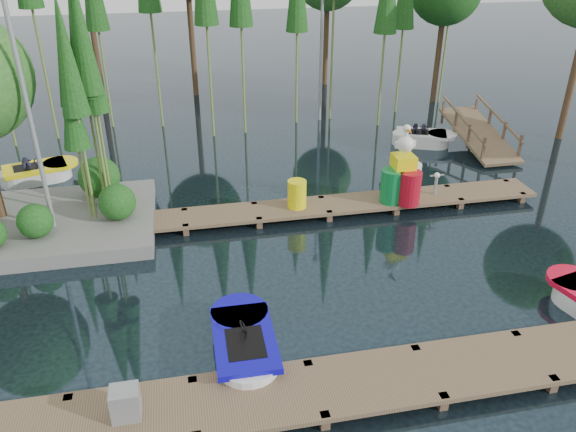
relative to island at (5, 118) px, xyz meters
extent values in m
plane|color=#1C2C35|center=(6.30, -3.29, -3.18)|extent=(90.00, 90.00, 0.00)
cube|color=brown|center=(6.30, -7.79, -2.93)|extent=(18.00, 1.50, 0.10)
cube|color=brown|center=(2.00, -7.16, -3.13)|extent=(0.16, 0.16, 0.50)
cube|color=brown|center=(4.15, -7.16, -3.13)|extent=(0.16, 0.16, 0.50)
cube|color=brown|center=(6.30, -8.42, -3.13)|extent=(0.16, 0.16, 0.50)
cube|color=brown|center=(6.30, -7.16, -3.13)|extent=(0.16, 0.16, 0.50)
cube|color=brown|center=(8.45, -8.42, -3.13)|extent=(0.16, 0.16, 0.50)
cube|color=brown|center=(8.45, -7.16, -3.13)|extent=(0.16, 0.16, 0.50)
cube|color=brown|center=(10.60, -8.42, -3.13)|extent=(0.16, 0.16, 0.50)
cube|color=brown|center=(10.60, -7.16, -3.13)|extent=(0.16, 0.16, 0.50)
cube|color=brown|center=(7.30, -0.79, -2.93)|extent=(15.00, 1.20, 0.10)
cube|color=brown|center=(0.20, -1.27, -3.13)|extent=(0.16, 0.16, 0.50)
cube|color=brown|center=(0.20, -0.31, -3.13)|extent=(0.16, 0.16, 0.50)
cube|color=brown|center=(2.23, -1.27, -3.13)|extent=(0.16, 0.16, 0.50)
cube|color=brown|center=(2.23, -0.31, -3.13)|extent=(0.16, 0.16, 0.50)
cube|color=brown|center=(4.26, -1.27, -3.13)|extent=(0.16, 0.16, 0.50)
cube|color=brown|center=(4.26, -0.31, -3.13)|extent=(0.16, 0.16, 0.50)
cube|color=brown|center=(6.28, -1.27, -3.13)|extent=(0.16, 0.16, 0.50)
cube|color=brown|center=(6.28, -0.31, -3.13)|extent=(0.16, 0.16, 0.50)
cube|color=brown|center=(8.31, -1.27, -3.13)|extent=(0.16, 0.16, 0.50)
cube|color=brown|center=(8.31, -0.31, -3.13)|extent=(0.16, 0.16, 0.50)
cube|color=brown|center=(10.34, -1.27, -3.13)|extent=(0.16, 0.16, 0.50)
cube|color=brown|center=(10.34, -0.31, -3.13)|extent=(0.16, 0.16, 0.50)
cube|color=brown|center=(12.37, -1.27, -3.13)|extent=(0.16, 0.16, 0.50)
cube|color=brown|center=(12.37, -0.31, -3.13)|extent=(0.16, 0.16, 0.50)
cube|color=brown|center=(14.40, -1.27, -3.13)|extent=(0.16, 0.16, 0.50)
cube|color=brown|center=(14.40, -0.31, -3.13)|extent=(0.16, 0.16, 0.50)
cube|color=slate|center=(0.30, -0.29, -3.00)|extent=(6.20, 4.20, 0.42)
sphere|color=#1F561B|center=(0.50, -1.29, -2.34)|extent=(0.90, 0.90, 0.90)
sphere|color=#1F561B|center=(1.90, 0.91, -2.19)|extent=(1.20, 1.20, 1.20)
sphere|color=#1F561B|center=(2.50, -0.69, -2.29)|extent=(1.00, 1.00, 1.00)
cylinder|color=olive|center=(2.04, 0.27, -0.22)|extent=(0.07, 0.07, 5.93)
cone|color=#1F561B|center=(2.04, 0.27, 1.86)|extent=(0.70, 0.70, 2.97)
cylinder|color=olive|center=(1.73, 0.11, -0.35)|extent=(0.07, 0.07, 5.66)
cone|color=#1F561B|center=(1.73, 0.11, 1.63)|extent=(0.70, 0.70, 2.83)
cylinder|color=olive|center=(2.23, 0.30, -0.57)|extent=(0.07, 0.07, 5.22)
cone|color=#1F561B|center=(2.23, 0.30, 1.26)|extent=(0.70, 0.70, 2.61)
cylinder|color=olive|center=(1.85, -0.51, -0.42)|extent=(0.07, 0.07, 5.53)
cone|color=#1F561B|center=(1.85, -0.51, 1.52)|extent=(0.70, 0.70, 2.76)
cylinder|color=olive|center=(1.71, -0.39, -1.18)|extent=(0.07, 0.07, 4.01)
cone|color=#1F561B|center=(1.71, -0.39, 0.23)|extent=(0.70, 0.70, 2.01)
cylinder|color=olive|center=(2.17, 0.16, -0.13)|extent=(0.07, 0.07, 6.11)
cone|color=#1F561B|center=(2.17, 0.16, 2.01)|extent=(0.70, 0.70, 3.05)
cylinder|color=#49321F|center=(16.28, 9.35, -0.67)|extent=(0.26, 0.26, 5.02)
cylinder|color=#49321F|center=(12.04, 13.41, -0.53)|extent=(0.26, 0.26, 5.31)
cylinder|color=#49321F|center=(5.30, 12.74, 0.05)|extent=(0.26, 0.26, 6.46)
cylinder|color=#49321F|center=(0.88, 12.71, 0.24)|extent=(0.26, 0.26, 6.85)
cylinder|color=olive|center=(-0.41, 7.53, 1.65)|extent=(0.09, 0.09, 9.66)
cylinder|color=olive|center=(1.62, 8.54, 0.66)|extent=(0.09, 0.09, 7.69)
cylinder|color=olive|center=(3.67, 8.19, 1.31)|extent=(0.09, 0.09, 8.99)
cylinder|color=olive|center=(5.66, 6.58, 1.03)|extent=(0.09, 0.09, 8.44)
cylinder|color=olive|center=(6.95, 6.71, 0.93)|extent=(0.09, 0.09, 8.22)
cylinder|color=olive|center=(9.25, 7.58, 0.52)|extent=(0.09, 0.09, 7.41)
cylinder|color=olive|center=(12.54, 6.54, 0.52)|extent=(0.09, 0.09, 7.40)
cylinder|color=olive|center=(13.93, 8.13, 0.39)|extent=(0.09, 0.09, 7.14)
cylinder|color=olive|center=(16.47, 9.13, 1.12)|extent=(0.09, 0.09, 8.61)
cylinder|color=gray|center=(0.80, -0.79, 0.32)|extent=(0.12, 0.12, 7.00)
cylinder|color=gray|center=(10.30, 7.71, 0.32)|extent=(0.12, 0.12, 7.00)
cube|color=brown|center=(15.30, 3.21, -2.63)|extent=(1.50, 3.94, 0.95)
cube|color=brown|center=(14.60, 1.61, -2.59)|extent=(0.08, 0.08, 0.90)
cube|color=brown|center=(14.60, 2.71, -2.48)|extent=(0.08, 0.08, 0.90)
cube|color=brown|center=(14.60, 3.81, -2.37)|extent=(0.08, 0.08, 0.90)
cube|color=brown|center=(14.60, 4.91, -2.26)|extent=(0.08, 0.08, 0.90)
cube|color=brown|center=(14.60, 3.21, -2.03)|extent=(0.06, 3.54, 0.83)
cube|color=brown|center=(16.00, 1.61, -2.59)|extent=(0.08, 0.08, 0.90)
cube|color=brown|center=(16.00, 2.71, -2.48)|extent=(0.08, 0.08, 0.90)
cube|color=brown|center=(16.00, 3.81, -2.37)|extent=(0.08, 0.08, 0.90)
cube|color=brown|center=(16.00, 4.91, -2.26)|extent=(0.08, 0.08, 0.90)
cube|color=brown|center=(16.00, 3.21, -2.03)|extent=(0.06, 3.54, 0.83)
cube|color=white|center=(5.19, -6.47, -2.99)|extent=(1.18, 1.18, 0.53)
cylinder|color=white|center=(5.20, -5.89, -2.99)|extent=(1.18, 1.18, 0.53)
cylinder|color=white|center=(5.19, -7.06, -2.99)|extent=(1.18, 1.18, 0.53)
cube|color=#0C06AD|center=(5.19, -6.47, -2.70)|extent=(1.21, 2.04, 0.14)
cylinder|color=#0C06AD|center=(5.20, -5.62, -2.70)|extent=(1.20, 1.20, 0.14)
cube|color=black|center=(5.19, -6.67, -2.66)|extent=(0.73, 0.97, 0.06)
torus|color=black|center=(5.19, -6.33, -2.51)|extent=(0.15, 0.27, 0.26)
cylinder|color=red|center=(12.74, -5.89, -2.73)|extent=(1.34, 1.34, 0.13)
cube|color=white|center=(-0.44, 3.36, -3.00)|extent=(1.38, 1.38, 0.51)
cylinder|color=white|center=(0.09, 3.52, -3.00)|extent=(1.37, 1.37, 0.51)
cylinder|color=white|center=(-0.98, 3.20, -3.00)|extent=(1.37, 1.37, 0.51)
cube|color=#FFED0D|center=(-0.44, 3.36, -2.72)|extent=(2.16, 1.63, 0.13)
cylinder|color=#FFED0D|center=(0.33, 3.59, -2.72)|extent=(1.40, 1.40, 0.13)
cube|color=black|center=(-0.62, 3.31, -2.68)|extent=(1.07, 0.92, 0.06)
torus|color=black|center=(-0.31, 3.40, -2.54)|extent=(0.28, 0.20, 0.24)
imported|color=#1E1E2D|center=(-0.66, 3.29, -2.46)|extent=(0.47, 0.40, 0.90)
cube|color=white|center=(13.35, 4.00, -3.01)|extent=(1.41, 1.40, 0.49)
cylinder|color=white|center=(13.85, 3.79, -3.01)|extent=(1.40, 1.40, 0.49)
cylinder|color=white|center=(12.85, 4.20, -3.01)|extent=(1.40, 1.40, 0.49)
cube|color=white|center=(13.35, 4.00, -2.74)|extent=(2.14, 1.72, 0.12)
cylinder|color=white|center=(14.07, 3.70, -2.74)|extent=(1.43, 1.43, 0.12)
cube|color=black|center=(13.18, 4.07, -2.70)|extent=(1.07, 0.95, 0.05)
torus|color=black|center=(13.47, 3.95, -2.56)|extent=(0.28, 0.22, 0.24)
imported|color=#1E1E2D|center=(13.14, 4.08, -2.51)|extent=(0.43, 0.38, 0.80)
imported|color=#1E1E2D|center=(13.55, 4.25, -2.57)|extent=(0.34, 0.29, 0.61)
cube|color=gray|center=(3.04, -7.79, -2.59)|extent=(0.47, 0.40, 0.58)
cylinder|color=#FFED0D|center=(7.46, -0.79, -2.48)|extent=(0.54, 0.54, 0.81)
cylinder|color=#0C7332|center=(10.25, -1.00, -2.38)|extent=(0.67, 0.67, 1.00)
cylinder|color=silver|center=(10.91, -0.67, -2.38)|extent=(0.67, 0.67, 1.00)
cylinder|color=#AC0C1D|center=(10.69, -1.22, -2.38)|extent=(0.67, 0.67, 1.00)
cube|color=#FFED0D|center=(10.58, -0.89, -1.69)|extent=(0.61, 0.61, 0.39)
sphere|color=white|center=(10.58, -0.89, -1.16)|extent=(0.49, 0.49, 0.49)
cylinder|color=white|center=(10.58, -0.89, -0.88)|extent=(0.11, 0.11, 0.33)
sphere|color=white|center=(10.58, -0.89, -0.69)|extent=(0.22, 0.22, 0.22)
cone|color=orange|center=(10.58, -1.11, -0.71)|extent=(0.11, 0.33, 0.11)
cube|color=white|center=(10.58, -0.89, -1.16)|extent=(0.61, 0.07, 0.20)
cylinder|color=gray|center=(11.74, -0.79, -2.62)|extent=(0.09, 0.09, 0.53)
sphere|color=white|center=(11.74, -0.79, -2.27)|extent=(0.18, 0.18, 0.18)
cube|color=gray|center=(11.74, -0.79, -2.27)|extent=(0.44, 0.04, 0.04)
cone|color=orange|center=(11.74, -0.90, -2.27)|extent=(0.04, 0.09, 0.04)
camera|label=1|loc=(4.35, -14.93, 4.47)|focal=35.00mm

